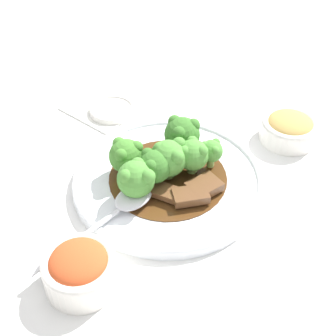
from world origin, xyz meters
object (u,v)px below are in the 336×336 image
beef_strip_2 (191,196)px  broccoli_floret_0 (126,155)px  broccoli_floret_2 (193,154)px  broccoli_floret_5 (138,180)px  beef_strip_1 (204,187)px  beef_strip_3 (168,193)px  main_plate (168,180)px  broccoli_floret_7 (172,157)px  serving_spoon (125,204)px  side_bowl_kimchi (80,269)px  broccoli_floret_1 (211,151)px  broccoli_floret_6 (182,134)px  broccoli_floret_4 (173,150)px  side_bowl_appetizer (289,128)px  sauce_dish (112,110)px  beef_strip_0 (150,164)px  broccoli_floret_3 (155,166)px

beef_strip_2 → broccoli_floret_0: (0.11, 0.03, 0.02)m
broccoli_floret_2 → broccoli_floret_5: 0.09m
beef_strip_1 → beef_strip_3: 0.05m
main_plate → broccoli_floret_7: (-0.00, -0.00, 0.04)m
serving_spoon → beef_strip_2: bearing=-122.1°
beef_strip_1 → beef_strip_3: size_ratio=0.90×
broccoli_floret_5 → side_bowl_kimchi: 0.15m
main_plate → broccoli_floret_1: 0.08m
main_plate → broccoli_floret_6: bearing=-64.7°
broccoli_floret_4 → side_bowl_appetizer: broccoli_floret_4 is taller
beef_strip_2 → broccoli_floret_2: bearing=-45.9°
beef_strip_3 → beef_strip_2: bearing=-145.4°
broccoli_floret_4 → broccoli_floret_2: bearing=-166.0°
broccoli_floret_4 → broccoli_floret_6: 0.03m
main_plate → broccoli_floret_4: bearing=-57.1°
beef_strip_1 → broccoli_floret_0: (0.11, 0.06, 0.02)m
main_plate → side_bowl_kimchi: bearing=107.1°
sauce_dish → broccoli_floret_5: bearing=152.7°
broccoli_floret_2 → broccoli_floret_7: size_ratio=0.90×
broccoli_floret_0 → sauce_dish: (0.16, -0.09, -0.04)m
beef_strip_3 → broccoli_floret_6: 0.10m
broccoli_floret_7 → side_bowl_kimchi: bearing=105.9°
main_plate → beef_strip_2: bearing=171.1°
broccoli_floret_0 → broccoli_floret_1: 0.13m
beef_strip_0 → serving_spoon: 0.09m
beef_strip_2 → broccoli_floret_3: size_ratio=1.02×
broccoli_floret_6 → serving_spoon: broccoli_floret_6 is taller
broccoli_floret_4 → broccoli_floret_6: bearing=-73.6°
broccoli_floret_7 → broccoli_floret_3: bearing=82.6°
beef_strip_0 → broccoli_floret_5: broccoli_floret_5 is taller
broccoli_floret_7 → side_bowl_kimchi: 0.21m
main_plate → broccoli_floret_1: size_ratio=6.20×
broccoli_floret_0 → serving_spoon: broccoli_floret_0 is taller
broccoli_floret_1 → side_bowl_appetizer: (-0.03, -0.16, -0.03)m
beef_strip_1 → broccoli_floret_4: broccoli_floret_4 is taller
broccoli_floret_2 → broccoli_floret_6: bearing=-22.0°
broccoli_floret_0 → broccoli_floret_5: size_ratio=0.96×
broccoli_floret_6 → side_bowl_kimchi: bearing=108.9°
beef_strip_3 → sauce_dish: size_ratio=0.69×
beef_strip_2 → broccoli_floret_2: size_ratio=1.06×
main_plate → broccoli_floret_0: (0.05, 0.04, 0.04)m
beef_strip_0 → broccoli_floret_3: size_ratio=1.26×
beef_strip_3 → side_bowl_kimchi: size_ratio=0.62×
beef_strip_3 → broccoli_floret_6: (0.05, -0.08, 0.03)m
beef_strip_1 → side_bowl_kimchi: (-0.00, 0.22, 0.00)m
broccoli_floret_3 → broccoli_floret_2: bearing=-106.2°
beef_strip_1 → beef_strip_3: (0.03, 0.05, -0.00)m
broccoli_floret_4 → side_bowl_kimchi: broccoli_floret_4 is taller
broccoli_floret_5 → side_bowl_appetizer: size_ratio=0.60×
side_bowl_kimchi → side_bowl_appetizer: size_ratio=0.96×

